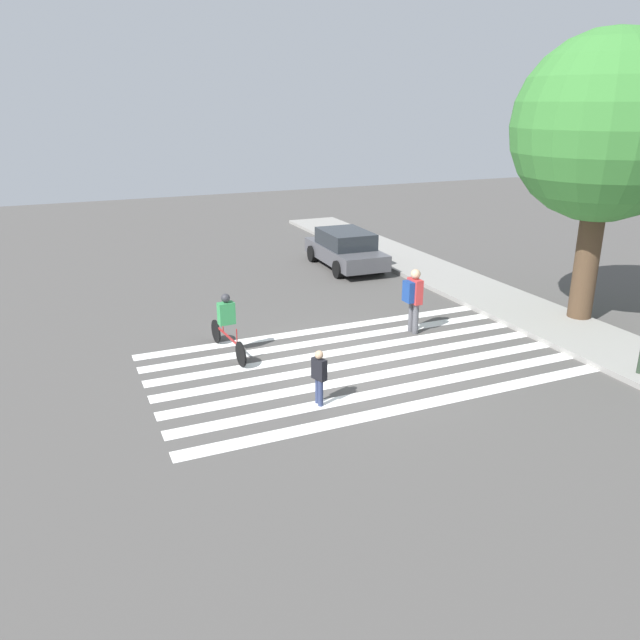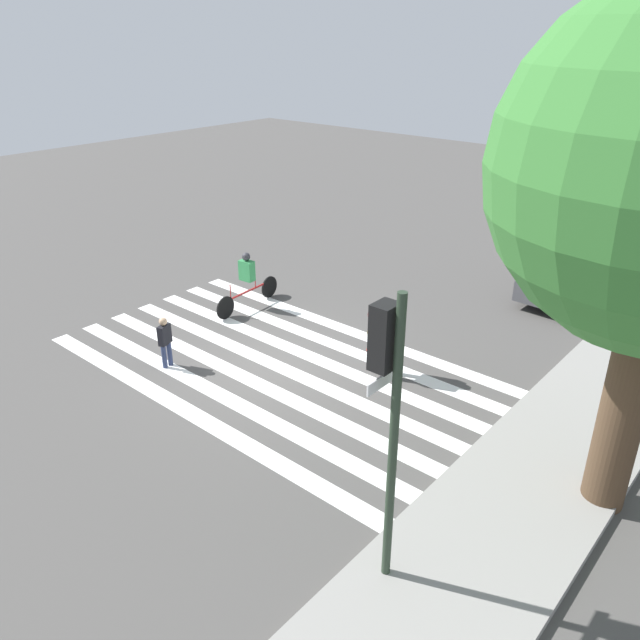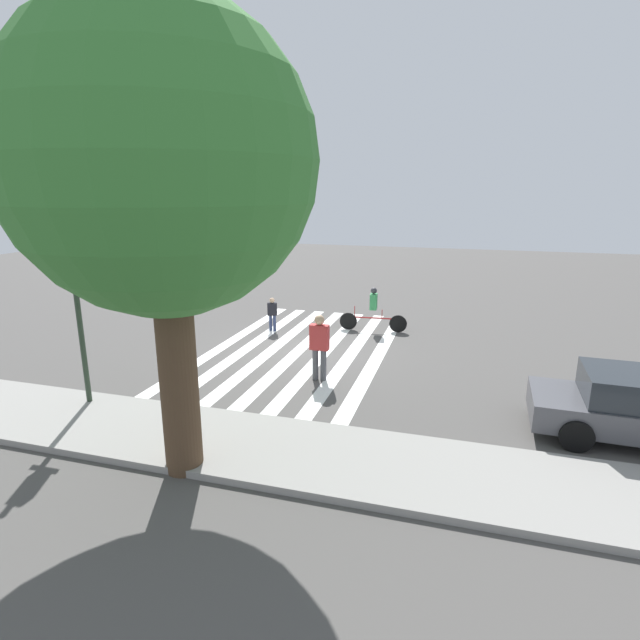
{
  "view_description": "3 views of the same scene",
  "coord_description": "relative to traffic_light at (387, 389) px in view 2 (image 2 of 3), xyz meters",
  "views": [
    {
      "loc": [
        12.41,
        -6.4,
        6.0
      ],
      "look_at": [
        -1.17,
        -0.52,
        0.8
      ],
      "focal_mm": 35.0,
      "sensor_mm": 36.0,
      "label": 1
    },
    {
      "loc": [
        8.73,
        8.91,
        6.99
      ],
      "look_at": [
        -1.06,
        0.5,
        0.89
      ],
      "focal_mm": 35.0,
      "sensor_mm": 36.0,
      "label": 2
    },
    {
      "loc": [
        -4.87,
        14.3,
        4.93
      ],
      "look_at": [
        -0.7,
        0.11,
        1.04
      ],
      "focal_mm": 28.0,
      "sensor_mm": 36.0,
      "label": 3
    }
  ],
  "objects": [
    {
      "name": "ground_plane",
      "position": [
        -3.34,
        -5.35,
        -3.04
      ],
      "size": [
        60.0,
        60.0,
        0.0
      ],
      "primitive_type": "plane",
      "color": "#4C4947"
    },
    {
      "name": "sidewalk_curb",
      "position": [
        -3.34,
        0.9,
        -2.97
      ],
      "size": [
        36.0,
        2.5,
        0.14
      ],
      "color": "gray",
      "rests_on": "ground_plane"
    },
    {
      "name": "crosswalk_stripes",
      "position": [
        -3.34,
        -5.35,
        -3.04
      ],
      "size": [
        5.38,
        10.0,
        0.01
      ],
      "color": "white",
      "rests_on": "ground_plane"
    },
    {
      "name": "traffic_light",
      "position": [
        0.0,
        0.0,
        0.0
      ],
      "size": [
        0.6,
        0.5,
        4.34
      ],
      "color": "#283828",
      "rests_on": "ground_plane"
    },
    {
      "name": "pedestrian_adult_tall_backpack",
      "position": [
        -4.67,
        -3.05,
        -2.0
      ],
      "size": [
        0.5,
        0.42,
        1.78
      ],
      "rotation": [
        0.0,
        0.0,
        0.01
      ],
      "color": "#4C4C51",
      "rests_on": "ground_plane"
    },
    {
      "name": "pedestrian_adult_yellow_jacket",
      "position": [
        -1.72,
        -7.09,
        -2.36
      ],
      "size": [
        0.37,
        0.25,
        1.21
      ],
      "rotation": [
        0.0,
        0.0,
        3.48
      ],
      "color": "navy",
      "rests_on": "ground_plane"
    },
    {
      "name": "cyclist_mid_street",
      "position": [
        -5.17,
        -8.09,
        -2.18
      ],
      "size": [
        2.4,
        0.42,
        1.58
      ],
      "rotation": [
        0.0,
        0.0,
        0.08
      ],
      "color": "black",
      "rests_on": "ground_plane"
    },
    {
      "name": "car_parked_far_curb",
      "position": [
        -11.84,
        -1.64,
        -2.32
      ],
      "size": [
        4.29,
        2.04,
        1.41
      ],
      "rotation": [
        0.0,
        0.0,
        -0.04
      ],
      "color": "#4C4C51",
      "rests_on": "ground_plane"
    }
  ]
}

